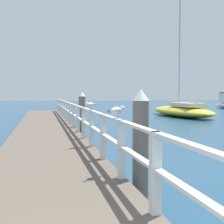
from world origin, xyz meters
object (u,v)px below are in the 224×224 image
at_px(seagull_foreground, 116,111).
at_px(boat_4, 182,110).
at_px(dock_piling_far, 82,114).
at_px(seagull_background, 90,105).
at_px(dock_piling_near, 141,143).

distance_m(seagull_foreground, boat_4, 20.59).
distance_m(dock_piling_far, seagull_background, 5.04).
distance_m(dock_piling_near, boat_4, 20.61).
xyz_separation_m(dock_piling_near, boat_4, (9.14, 18.47, -0.48)).
bearing_deg(dock_piling_near, seagull_foreground, 147.71).
bearing_deg(boat_4, seagull_background, -123.63).
bearing_deg(seagull_background, seagull_foreground, 134.83).
bearing_deg(dock_piling_near, dock_piling_far, 90.00).
relative_size(dock_piling_far, boat_4, 0.17).
bearing_deg(boat_4, seagull_foreground, -119.05).
bearing_deg(boat_4, dock_piling_near, -117.83).
bearing_deg(boat_4, dock_piling_far, -133.44).
bearing_deg(seagull_background, dock_piling_near, 141.26).
xyz_separation_m(seagull_foreground, boat_4, (9.51, 18.23, -1.04)).
height_order(dock_piling_near, seagull_foreground, dock_piling_near).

